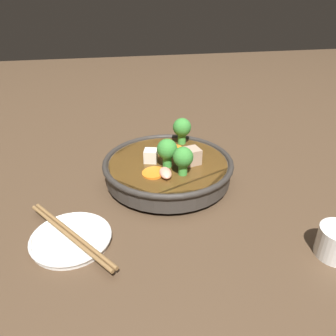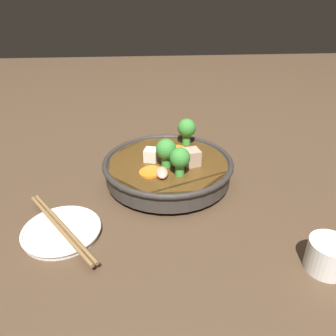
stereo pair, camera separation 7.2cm
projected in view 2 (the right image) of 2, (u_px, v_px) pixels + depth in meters
ground_plane at (168, 181)px, 0.73m from camera, size 3.00×3.00×0.00m
stirfry_bowl at (169, 166)px, 0.72m from camera, size 0.28×0.28×0.11m
side_saucer at (62, 231)px, 0.57m from camera, size 0.14×0.14×0.01m
tea_cup at (328, 255)px, 0.50m from camera, size 0.06×0.06×0.05m
chopsticks_pair at (61, 227)px, 0.57m from camera, size 0.15×0.20×0.01m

